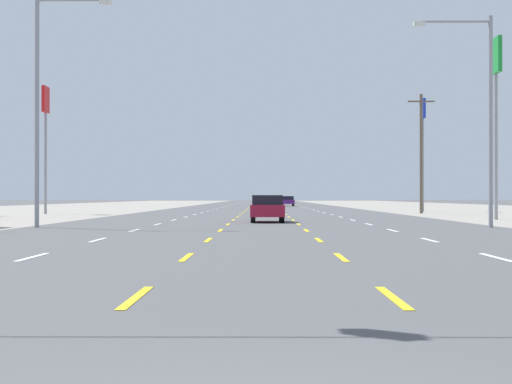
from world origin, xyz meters
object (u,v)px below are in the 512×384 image
object	(u,v)px
pole_sign_right_row_2	(423,129)
streetlight_right_row_0	(483,106)
hatchback_center_turn_midfar	(264,201)
sedan_center_turn_nearest	(267,208)
sedan_center_turn_near	(264,201)
streetlight_left_row_0	(43,95)
sedan_inner_right_mid	(288,201)
pole_sign_left_row_2	(46,120)
pole_sign_right_row_1	(496,83)

from	to	relation	value
pole_sign_right_row_2	streetlight_right_row_0	xyz separation A→B (m)	(-4.98, -40.00, -2.23)
hatchback_center_turn_midfar	streetlight_right_row_0	world-z (taller)	streetlight_right_row_0
sedan_center_turn_nearest	sedan_center_turn_near	world-z (taller)	same
hatchback_center_turn_midfar	streetlight_left_row_0	bearing A→B (deg)	-96.37
sedan_center_turn_near	sedan_inner_right_mid	distance (m)	14.36
pole_sign_left_row_2	pole_sign_right_row_1	xyz separation A→B (m)	(31.37, -16.03, 0.75)
streetlight_left_row_0	streetlight_right_row_0	distance (m)	19.68
hatchback_center_turn_midfar	pole_sign_right_row_2	size ratio (longest dim) A/B	0.37
streetlight_right_row_0	pole_sign_left_row_2	bearing A→B (deg)	133.09
pole_sign_right_row_2	sedan_center_turn_nearest	bearing A→B (deg)	-114.39
sedan_inner_right_mid	pole_sign_right_row_1	xyz separation A→B (m)	(10.35, -72.22, 7.48)
pole_sign_right_row_2	streetlight_right_row_0	bearing A→B (deg)	-97.09
sedan_center_turn_nearest	sedan_inner_right_mid	bearing A→B (deg)	87.45
pole_sign_right_row_1	streetlight_left_row_0	distance (m)	27.29
sedan_center_turn_nearest	streetlight_right_row_0	xyz separation A→B (m)	(9.59, -7.87, 4.67)
sedan_center_turn_nearest	pole_sign_right_row_2	size ratio (longest dim) A/B	0.43
pole_sign_right_row_1	streetlight_right_row_0	world-z (taller)	pole_sign_right_row_1
sedan_inner_right_mid	streetlight_right_row_0	distance (m)	85.58
pole_sign_left_row_2	streetlight_right_row_0	world-z (taller)	pole_sign_left_row_2
sedan_center_turn_nearest	streetlight_right_row_0	size ratio (longest dim) A/B	0.48
sedan_center_turn_nearest	pole_sign_right_row_1	world-z (taller)	pole_sign_right_row_1
sedan_inner_right_mid	pole_sign_left_row_2	world-z (taller)	pole_sign_left_row_2
hatchback_center_turn_midfar	pole_sign_left_row_2	xyz separation A→B (m)	(-17.52, -60.77, 6.70)
sedan_inner_right_mid	streetlight_left_row_0	world-z (taller)	streetlight_left_row_0
sedan_center_turn_near	pole_sign_right_row_1	bearing A→B (deg)	-76.59
streetlight_right_row_0	hatchback_center_turn_midfar	bearing A→B (deg)	96.14
pole_sign_left_row_2	streetlight_right_row_0	distance (m)	39.83
hatchback_center_turn_midfar	pole_sign_right_row_2	bearing A→B (deg)	-73.63
pole_sign_left_row_2	pole_sign_right_row_2	world-z (taller)	pole_sign_right_row_2
sedan_center_turn_nearest	pole_sign_left_row_2	size ratio (longest dim) A/B	0.44
pole_sign_right_row_1	pole_sign_right_row_2	xyz separation A→B (m)	(0.78, 26.98, -0.58)
pole_sign_right_row_2	streetlight_right_row_0	world-z (taller)	pole_sign_right_row_2
sedan_center_turn_nearest	streetlight_right_row_0	bearing A→B (deg)	-39.39
pole_sign_right_row_1	streetlight_left_row_0	xyz separation A→B (m)	(-23.87, -13.01, -2.31)
sedan_center_turn_nearest	streetlight_right_row_0	world-z (taller)	streetlight_right_row_0
sedan_center_turn_nearest	pole_sign_right_row_2	bearing A→B (deg)	65.61
streetlight_right_row_0	sedan_center_turn_near	bearing A→B (deg)	97.75
streetlight_left_row_0	sedan_center_turn_near	bearing A→B (deg)	82.05
sedan_center_turn_near	pole_sign_right_row_1	size ratio (longest dim) A/B	0.41
sedan_inner_right_mid	pole_sign_left_row_2	size ratio (longest dim) A/B	0.44
pole_sign_right_row_1	pole_sign_right_row_2	distance (m)	27.00
pole_sign_left_row_2	pole_sign_right_row_2	xyz separation A→B (m)	(32.15, 10.95, 0.17)
sedan_inner_right_mid	streetlight_right_row_0	xyz separation A→B (m)	(6.15, -85.23, 4.67)
sedan_center_turn_nearest	pole_sign_right_row_2	distance (m)	35.94
sedan_inner_right_mid	streetlight_right_row_0	world-z (taller)	streetlight_right_row_0
sedan_center_turn_near	hatchback_center_turn_midfar	size ratio (longest dim) A/B	1.15
pole_sign_right_row_1	streetlight_left_row_0	bearing A→B (deg)	-151.40
pole_sign_right_row_2	streetlight_left_row_0	bearing A→B (deg)	-121.65
pole_sign_right_row_1	streetlight_right_row_0	distance (m)	13.96
sedan_center_turn_nearest	pole_sign_left_row_2	bearing A→B (deg)	129.71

